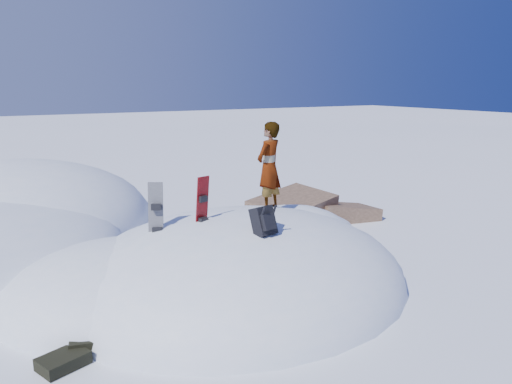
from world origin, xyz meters
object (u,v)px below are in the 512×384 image
snowboard_dark (156,221)px  backpack (264,221)px  person (269,167)px  snowboard_red (202,212)px

snowboard_dark → backpack: snowboard_dark is taller
snowboard_dark → backpack: size_ratio=2.41×
snowboard_dark → person: (2.57, 0.20, 0.77)m
snowboard_dark → person: person is taller
person → snowboard_dark: bearing=-22.0°
backpack → snowboard_red: bearing=110.4°
snowboard_dark → person: bearing=35.2°
snowboard_red → backpack: (0.67, -1.13, 0.00)m
snowboard_red → backpack: size_ratio=2.31×
snowboard_dark → backpack: 2.04m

